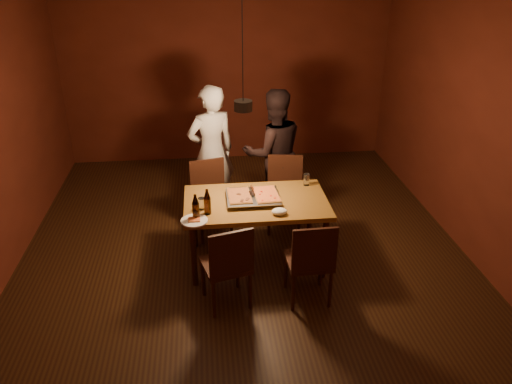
{
  "coord_description": "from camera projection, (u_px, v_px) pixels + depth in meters",
  "views": [
    {
      "loc": [
        -0.38,
        -4.7,
        3.14
      ],
      "look_at": [
        0.12,
        -0.09,
        0.85
      ],
      "focal_mm": 35.0,
      "sensor_mm": 36.0,
      "label": 1
    }
  ],
  "objects": [
    {
      "name": "diner_dark",
      "position": [
        274.0,
        153.0,
        6.25
      ],
      "size": [
        0.87,
        0.72,
        1.63
      ],
      "primitive_type": "imported",
      "rotation": [
        0.0,
        0.0,
        3.28
      ],
      "color": "black",
      "rests_on": "floor"
    },
    {
      "name": "plate_slice",
      "position": [
        194.0,
        221.0,
        4.82
      ],
      "size": [
        0.26,
        0.26,
        0.03
      ],
      "color": "white",
      "rests_on": "dining_table"
    },
    {
      "name": "dining_table",
      "position": [
        256.0,
        207.0,
        5.25
      ],
      "size": [
        1.5,
        0.9,
        0.75
      ],
      "color": "#976526",
      "rests_on": "floor"
    },
    {
      "name": "napkin",
      "position": [
        279.0,
        211.0,
        4.94
      ],
      "size": [
        0.16,
        0.12,
        0.06
      ],
      "primitive_type": "ellipsoid",
      "color": "white",
      "rests_on": "dining_table"
    },
    {
      "name": "chair_far_left",
      "position": [
        210.0,
        191.0,
        5.92
      ],
      "size": [
        0.51,
        0.51,
        0.49
      ],
      "rotation": [
        0.0,
        0.0,
        3.37
      ],
      "color": "#38190F",
      "rests_on": "floor"
    },
    {
      "name": "room_shell",
      "position": [
        244.0,
        140.0,
        5.0
      ],
      "size": [
        6.0,
        6.0,
        6.0
      ],
      "color": "#36210E",
      "rests_on": "ground"
    },
    {
      "name": "pizza_tray",
      "position": [
        253.0,
        198.0,
        5.22
      ],
      "size": [
        0.55,
        0.46,
        0.05
      ],
      "primitive_type": "cube",
      "rotation": [
        0.0,
        0.0,
        0.01
      ],
      "color": "silver",
      "rests_on": "dining_table"
    },
    {
      "name": "chair_far_right",
      "position": [
        285.0,
        186.0,
        6.04
      ],
      "size": [
        0.48,
        0.48,
        0.49
      ],
      "rotation": [
        0.0,
        0.0,
        2.98
      ],
      "color": "#38190F",
      "rests_on": "floor"
    },
    {
      "name": "beer_bottle_a",
      "position": [
        196.0,
        207.0,
        4.82
      ],
      "size": [
        0.07,
        0.07,
        0.26
      ],
      "color": "black",
      "rests_on": "dining_table"
    },
    {
      "name": "chair_near_right",
      "position": [
        311.0,
        256.0,
        4.67
      ],
      "size": [
        0.43,
        0.43,
        0.49
      ],
      "rotation": [
        0.0,
        0.0,
        0.03
      ],
      "color": "#38190F",
      "rests_on": "floor"
    },
    {
      "name": "chair_near_left",
      "position": [
        228.0,
        260.0,
        4.61
      ],
      "size": [
        0.52,
        0.52,
        0.49
      ],
      "rotation": [
        0.0,
        0.0,
        0.26
      ],
      "color": "#38190F",
      "rests_on": "floor"
    },
    {
      "name": "pendant_lamp",
      "position": [
        243.0,
        105.0,
        4.84
      ],
      "size": [
        0.18,
        0.18,
        1.1
      ],
      "color": "black",
      "rests_on": "ceiling"
    },
    {
      "name": "pizza_cheese",
      "position": [
        266.0,
        194.0,
        5.23
      ],
      "size": [
        0.28,
        0.41,
        0.02
      ],
      "primitive_type": "cube",
      "rotation": [
        0.0,
        0.0,
        0.08
      ],
      "color": "gold",
      "rests_on": "pizza_tray"
    },
    {
      "name": "water_glass_right",
      "position": [
        306.0,
        180.0,
        5.53
      ],
      "size": [
        0.06,
        0.06,
        0.13
      ],
      "primitive_type": "cylinder",
      "color": "silver",
      "rests_on": "dining_table"
    },
    {
      "name": "spatula",
      "position": [
        253.0,
        193.0,
        5.24
      ],
      "size": [
        0.1,
        0.24,
        0.04
      ],
      "primitive_type": null,
      "rotation": [
        0.0,
        0.0,
        0.03
      ],
      "color": "silver",
      "rests_on": "pizza_tray"
    },
    {
      "name": "diner_white",
      "position": [
        212.0,
        152.0,
        6.2
      ],
      "size": [
        0.72,
        0.6,
        1.69
      ],
      "primitive_type": "imported",
      "rotation": [
        0.0,
        0.0,
        3.52
      ],
      "color": "silver",
      "rests_on": "floor"
    },
    {
      "name": "pizza_meat",
      "position": [
        239.0,
        196.0,
        5.2
      ],
      "size": [
        0.25,
        0.38,
        0.02
      ],
      "primitive_type": "cube",
      "rotation": [
        0.0,
        0.0,
        0.04
      ],
      "color": "maroon",
      "rests_on": "pizza_tray"
    },
    {
      "name": "water_glass_left",
      "position": [
        202.0,
        204.0,
        5.03
      ],
      "size": [
        0.08,
        0.08,
        0.12
      ],
      "primitive_type": "cylinder",
      "color": "silver",
      "rests_on": "dining_table"
    },
    {
      "name": "beer_bottle_b",
      "position": [
        207.0,
        202.0,
        4.91
      ],
      "size": [
        0.07,
        0.07,
        0.26
      ],
      "color": "black",
      "rests_on": "dining_table"
    }
  ]
}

